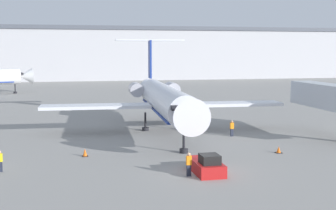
{
  "coord_description": "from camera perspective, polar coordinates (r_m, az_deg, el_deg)",
  "views": [
    {
      "loc": [
        -10.34,
        -33.53,
        9.45
      ],
      "look_at": [
        0.0,
        13.48,
        3.81
      ],
      "focal_mm": 50.0,
      "sensor_mm": 36.0,
      "label": 1
    }
  ],
  "objects": [
    {
      "name": "ground_plane",
      "position": [
        36.34,
        4.62,
        -8.41
      ],
      "size": [
        600.0,
        600.0,
        0.0
      ],
      "primitive_type": "plane",
      "color": "gray"
    },
    {
      "name": "terminal_building",
      "position": [
        153.88,
        -8.61,
        6.27
      ],
      "size": [
        180.0,
        16.8,
        17.04
      ],
      "color": "#B2B2B7",
      "rests_on": "ground"
    },
    {
      "name": "airplane_main",
      "position": [
        54.45,
        -0.47,
        0.76
      ],
      "size": [
        28.43,
        30.05,
        10.99
      ],
      "color": "silver",
      "rests_on": "ground"
    },
    {
      "name": "pushback_tug",
      "position": [
        36.59,
        4.69,
        -7.35
      ],
      "size": [
        2.0,
        4.3,
        1.64
      ],
      "color": "#B21919",
      "rests_on": "ground"
    },
    {
      "name": "worker_near_tug",
      "position": [
        35.5,
        2.56,
        -7.17
      ],
      "size": [
        0.4,
        0.25,
        1.82
      ],
      "color": "#232838",
      "rests_on": "ground"
    },
    {
      "name": "worker_by_wing",
      "position": [
        52.06,
        7.8,
        -2.8
      ],
      "size": [
        0.4,
        0.25,
        1.77
      ],
      "color": "#232838",
      "rests_on": "ground"
    },
    {
      "name": "worker_on_apron",
      "position": [
        38.98,
        -19.8,
        -6.41
      ],
      "size": [
        0.4,
        0.24,
        1.69
      ],
      "color": "#232838",
      "rests_on": "ground"
    },
    {
      "name": "traffic_cone_left",
      "position": [
        42.7,
        -10.09,
        -5.74
      ],
      "size": [
        0.54,
        0.54,
        0.72
      ],
      "color": "black",
      "rests_on": "ground"
    },
    {
      "name": "traffic_cone_right",
      "position": [
        44.62,
        13.34,
        -5.34
      ],
      "size": [
        0.58,
        0.58,
        0.62
      ],
      "color": "black",
      "rests_on": "ground"
    },
    {
      "name": "jet_bridge",
      "position": [
        53.43,
        19.08,
        0.94
      ],
      "size": [
        3.2,
        12.12,
        6.19
      ],
      "color": "#2D2D33",
      "rests_on": "ground"
    }
  ]
}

